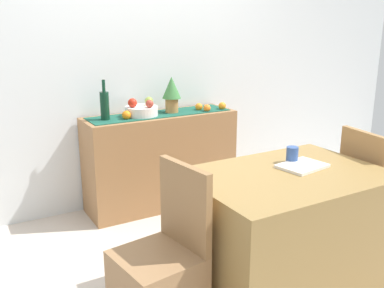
% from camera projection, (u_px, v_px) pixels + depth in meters
% --- Properties ---
extents(ground_plane, '(6.40, 6.40, 0.02)m').
position_uv_depth(ground_plane, '(207.00, 251.00, 3.14)').
color(ground_plane, beige).
rests_on(ground_plane, ground).
extents(room_wall_rear, '(6.40, 0.06, 2.70)m').
position_uv_depth(room_wall_rear, '(137.00, 52.00, 3.76)').
color(room_wall_rear, silver).
rests_on(room_wall_rear, ground).
extents(sideboard_console, '(1.33, 0.42, 0.83)m').
position_uv_depth(sideboard_console, '(161.00, 160.00, 3.84)').
color(sideboard_console, '#986A41').
rests_on(sideboard_console, ground).
extents(table_runner, '(1.25, 0.32, 0.01)m').
position_uv_depth(table_runner, '(160.00, 114.00, 3.73)').
color(table_runner, '#18503F').
rests_on(table_runner, sideboard_console).
extents(fruit_bowl, '(0.27, 0.27, 0.08)m').
position_uv_depth(fruit_bowl, '(142.00, 111.00, 3.63)').
color(fruit_bowl, white).
rests_on(fruit_bowl, table_runner).
extents(apple_front, '(0.07, 0.07, 0.07)m').
position_uv_depth(apple_front, '(148.00, 101.00, 3.68)').
color(apple_front, '#8AA440').
rests_on(apple_front, fruit_bowl).
extents(apple_center, '(0.07, 0.07, 0.07)m').
position_uv_depth(apple_center, '(150.00, 104.00, 3.56)').
color(apple_center, '#B03D2E').
rests_on(apple_center, fruit_bowl).
extents(apple_rear, '(0.08, 0.08, 0.08)m').
position_uv_depth(apple_rear, '(132.00, 103.00, 3.57)').
color(apple_rear, red).
rests_on(apple_rear, fruit_bowl).
extents(wine_bottle, '(0.07, 0.07, 0.33)m').
position_uv_depth(wine_bottle, '(105.00, 105.00, 3.46)').
color(wine_bottle, '#103522').
rests_on(wine_bottle, sideboard_console).
extents(potted_plant, '(0.16, 0.16, 0.32)m').
position_uv_depth(potted_plant, '(172.00, 92.00, 3.73)').
color(potted_plant, '#AE7942').
rests_on(potted_plant, sideboard_console).
extents(orange_loose_end, '(0.07, 0.07, 0.07)m').
position_uv_depth(orange_loose_end, '(207.00, 108.00, 3.83)').
color(orange_loose_end, orange).
rests_on(orange_loose_end, sideboard_console).
extents(orange_loose_near_bowl, '(0.07, 0.07, 0.07)m').
position_uv_depth(orange_loose_near_bowl, '(126.00, 115.00, 3.51)').
color(orange_loose_near_bowl, orange).
rests_on(orange_loose_near_bowl, sideboard_console).
extents(orange_loose_mid, '(0.07, 0.07, 0.07)m').
position_uv_depth(orange_loose_mid, '(222.00, 106.00, 3.92)').
color(orange_loose_mid, orange).
rests_on(orange_loose_mid, sideboard_console).
extents(orange_loose_far, '(0.07, 0.07, 0.07)m').
position_uv_depth(orange_loose_far, '(199.00, 107.00, 3.88)').
color(orange_loose_far, orange).
rests_on(orange_loose_far, sideboard_console).
extents(dining_table, '(1.16, 0.82, 0.74)m').
position_uv_depth(dining_table, '(284.00, 230.00, 2.64)').
color(dining_table, olive).
rests_on(dining_table, ground).
extents(open_book, '(0.31, 0.25, 0.02)m').
position_uv_depth(open_book, '(302.00, 166.00, 2.64)').
color(open_book, white).
rests_on(open_book, dining_table).
extents(coffee_cup, '(0.07, 0.07, 0.10)m').
position_uv_depth(coffee_cup, '(292.00, 155.00, 2.72)').
color(coffee_cup, '#314F8E').
rests_on(coffee_cup, dining_table).
extents(chair_near_window, '(0.45, 0.45, 0.90)m').
position_uv_depth(chair_near_window, '(160.00, 285.00, 2.27)').
color(chair_near_window, '#976F48').
rests_on(chair_near_window, ground).
extents(chair_by_corner, '(0.45, 0.45, 0.90)m').
position_uv_depth(chair_by_corner, '(374.00, 216.00, 3.07)').
color(chair_by_corner, '#986A4E').
rests_on(chair_by_corner, ground).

